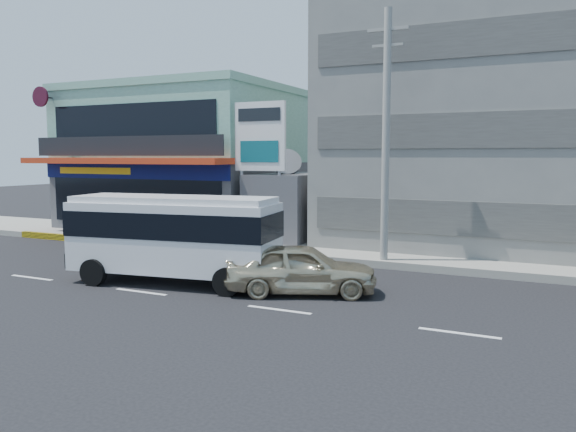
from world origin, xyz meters
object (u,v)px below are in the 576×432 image
object	(u,v)px
shop_building	(187,163)
concrete_building	(512,101)
satellite_dish	(286,173)
billboard	(260,144)
utility_pole_near	(386,136)
minibus	(174,232)
motorcycle_rider	(169,236)
sedan	(301,268)

from	to	relation	value
shop_building	concrete_building	bearing A→B (deg)	3.35
satellite_dish	billboard	bearing A→B (deg)	-105.52
utility_pole_near	minibus	xyz separation A→B (m)	(-5.78, -5.90, -3.35)
billboard	motorcycle_rider	world-z (taller)	billboard
shop_building	minibus	world-z (taller)	shop_building
satellite_dish	motorcycle_rider	distance (m)	6.48
sedan	motorcycle_rider	world-z (taller)	motorcycle_rider
sedan	minibus	bearing A→B (deg)	74.43
shop_building	minibus	size ratio (longest dim) A/B	1.66
billboard	sedan	xyz separation A→B (m)	(5.28, -7.16, -4.11)
shop_building	billboard	distance (m)	8.92
shop_building	motorcycle_rider	xyz separation A→B (m)	(4.00, -7.15, -3.31)
utility_pole_near	minibus	world-z (taller)	utility_pole_near
motorcycle_rider	concrete_building	bearing A→B (deg)	30.36
billboard	utility_pole_near	bearing A→B (deg)	-15.48
utility_pole_near	sedan	bearing A→B (deg)	-102.80
shop_building	concrete_building	size ratio (longest dim) A/B	0.77
utility_pole_near	minibus	size ratio (longest dim) A/B	1.34
sedan	billboard	bearing A→B (deg)	14.07
satellite_dish	minibus	distance (m)	9.67
concrete_building	shop_building	bearing A→B (deg)	-176.65
concrete_building	billboard	distance (m)	12.17
shop_building	utility_pole_near	world-z (taller)	utility_pole_near
minibus	sedan	distance (m)	4.70
minibus	motorcycle_rider	size ratio (longest dim) A/B	3.59
billboard	minibus	bearing A→B (deg)	-84.66
shop_building	billboard	size ratio (longest dim) A/B	1.80
shop_building	motorcycle_rider	world-z (taller)	shop_building
concrete_building	minibus	distance (m)	17.46
shop_building	utility_pole_near	distance (m)	15.50
shop_building	utility_pole_near	size ratio (longest dim) A/B	1.24
shop_building	minibus	bearing A→B (deg)	-56.55
satellite_dish	sedan	xyz separation A→B (m)	(4.78, -8.96, -2.76)
billboard	minibus	distance (m)	8.34
satellite_dish	sedan	bearing A→B (deg)	-61.89
shop_building	sedan	xyz separation A→B (m)	(12.78, -11.90, -3.18)
minibus	utility_pole_near	bearing A→B (deg)	45.59
sedan	motorcycle_rider	bearing A→B (deg)	39.20
concrete_building	motorcycle_rider	size ratio (longest dim) A/B	7.67
satellite_dish	minibus	world-z (taller)	satellite_dish
concrete_building	satellite_dish	world-z (taller)	concrete_building
shop_building	utility_pole_near	bearing A→B (deg)	-25.06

